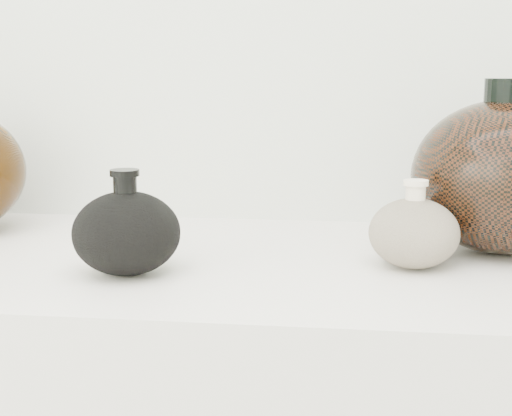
# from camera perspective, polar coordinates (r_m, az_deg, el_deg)

# --- Properties ---
(black_gourd_vase) EXTENTS (0.16, 0.16, 0.13)m
(black_gourd_vase) POSITION_cam_1_polar(r_m,az_deg,el_deg) (0.86, -10.31, -1.92)
(black_gourd_vase) COLOR black
(black_gourd_vase) RESTS_ON display_counter
(cream_gourd_vase) EXTENTS (0.15, 0.15, 0.11)m
(cream_gourd_vase) POSITION_cam_1_polar(r_m,az_deg,el_deg) (0.89, 12.52, -1.92)
(cream_gourd_vase) COLOR beige
(cream_gourd_vase) RESTS_ON display_counter
(right_round_pot) EXTENTS (0.32, 0.32, 0.23)m
(right_round_pot) POSITION_cam_1_polar(r_m,az_deg,el_deg) (0.99, 19.16, 2.43)
(right_round_pot) COLOR black
(right_round_pot) RESTS_ON display_counter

